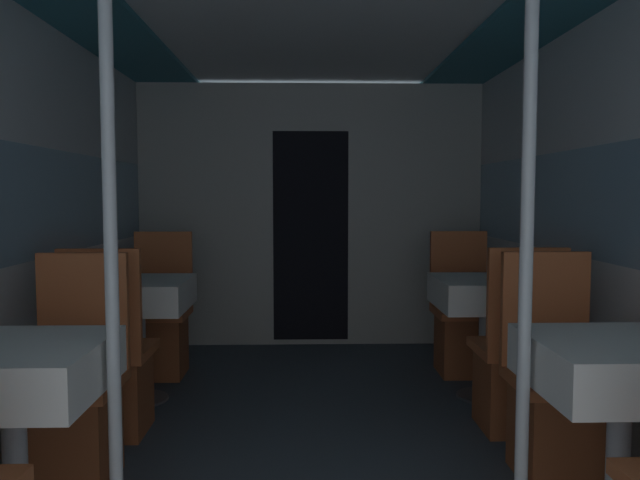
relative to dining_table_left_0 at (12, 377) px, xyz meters
The scene contains 15 objects.
wall_left 1.14m from the dining_table_left_0, 112.44° to the left, with size 0.05×6.54×2.23m.
wall_right 2.79m from the dining_table_left_0, 20.22° to the left, with size 0.05×6.54×2.23m.
bulkhead_far 3.37m from the dining_table_left_0, 70.92° to the left, with size 2.91×0.09×2.23m.
dining_table_left_0 is the anchor object (origin of this frame).
chair_left_far_0 0.65m from the dining_table_left_0, 90.00° to the left, with size 0.42×0.42×1.02m.
support_pole_left_0 0.59m from the dining_table_left_0, ahead, with size 0.05×0.05×2.23m.
dining_table_left_1 1.67m from the dining_table_left_0, 90.00° to the left, with size 0.63×0.63×0.76m.
chair_left_near_1 1.16m from the dining_table_left_0, 90.00° to the left, with size 0.42×0.42×1.02m.
chair_left_far_1 2.26m from the dining_table_left_0, 90.00° to the left, with size 0.42×0.42×1.02m.
dining_table_right_0 2.18m from the dining_table_left_0, ahead, with size 0.63×0.63×0.76m.
chair_right_far_0 2.28m from the dining_table_left_0, 14.37° to the left, with size 0.42×0.42×1.02m.
support_pole_right_0 1.89m from the dining_table_left_0, ahead, with size 0.05×0.05×2.23m.
dining_table_right_1 2.75m from the dining_table_left_0, 37.48° to the left, with size 0.63×0.63×0.76m.
chair_right_near_1 2.48m from the dining_table_left_0, 27.04° to the left, with size 0.42×0.42×1.02m.
chair_right_far_1 3.14m from the dining_table_left_0, 45.65° to the left, with size 0.42×0.42×1.02m.
Camera 1 is at (-0.06, -1.27, 1.29)m, focal length 35.00 mm.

